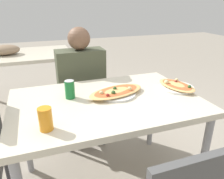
{
  "coord_description": "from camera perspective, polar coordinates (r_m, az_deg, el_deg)",
  "views": [
    {
      "loc": [
        -0.41,
        -1.27,
        1.36
      ],
      "look_at": [
        0.05,
        0.02,
        0.8
      ],
      "focal_mm": 35.0,
      "sensor_mm": 36.0,
      "label": 1
    }
  ],
  "objects": [
    {
      "name": "drink_glass",
      "position": [
        1.16,
        -16.98,
        -7.39
      ],
      "size": [
        0.07,
        0.07,
        0.12
      ],
      "color": "orange",
      "rests_on": "dining_table"
    },
    {
      "name": "dining_table",
      "position": [
        1.5,
        -1.45,
        -5.19
      ],
      "size": [
        1.25,
        0.82,
        0.74
      ],
      "color": "beige",
      "rests_on": "ground_plane"
    },
    {
      "name": "chair_far_seated",
      "position": [
        2.22,
        -8.39,
        -0.57
      ],
      "size": [
        0.4,
        0.4,
        0.92
      ],
      "rotation": [
        0.0,
        0.0,
        3.14
      ],
      "color": "#4C4C4C",
      "rests_on": "ground_plane"
    },
    {
      "name": "pizza_second",
      "position": [
        1.72,
        16.46,
        0.91
      ],
      "size": [
        0.26,
        0.35,
        0.06
      ],
      "color": "white",
      "rests_on": "dining_table"
    },
    {
      "name": "pizza_main",
      "position": [
        1.54,
        1.12,
        -0.65
      ],
      "size": [
        0.47,
        0.31,
        0.06
      ],
      "color": "white",
      "rests_on": "dining_table"
    },
    {
      "name": "soda_can",
      "position": [
        1.49,
        -10.97,
        0.01
      ],
      "size": [
        0.07,
        0.07,
        0.12
      ],
      "color": "#197233",
      "rests_on": "dining_table"
    },
    {
      "name": "background_table",
      "position": [
        2.99,
        -22.17,
        7.63
      ],
      "size": [
        1.1,
        0.8,
        0.86
      ],
      "color": "beige",
      "rests_on": "ground_plane"
    },
    {
      "name": "person_seated",
      "position": [
        2.05,
        -7.98,
        2.55
      ],
      "size": [
        0.43,
        0.23,
        1.15
      ],
      "rotation": [
        0.0,
        0.0,
        3.14
      ],
      "color": "#2D2D38",
      "rests_on": "ground_plane"
    }
  ]
}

